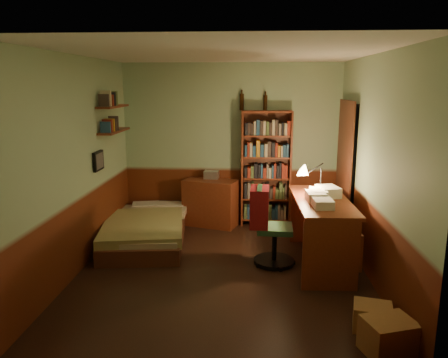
# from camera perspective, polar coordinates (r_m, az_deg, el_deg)

# --- Properties ---
(floor) EXTENTS (3.50, 4.00, 0.02)m
(floor) POSITION_cam_1_polar(r_m,az_deg,el_deg) (5.55, -0.17, -11.82)
(floor) COLOR black
(floor) RESTS_ON ground
(ceiling) EXTENTS (3.50, 4.00, 0.02)m
(ceiling) POSITION_cam_1_polar(r_m,az_deg,el_deg) (5.09, -0.19, 16.25)
(ceiling) COLOR silver
(ceiling) RESTS_ON wall_back
(wall_back) EXTENTS (3.50, 0.02, 2.60)m
(wall_back) POSITION_cam_1_polar(r_m,az_deg,el_deg) (7.14, 0.94, 4.54)
(wall_back) COLOR #8FB28A
(wall_back) RESTS_ON ground
(wall_left) EXTENTS (0.02, 4.00, 2.60)m
(wall_left) POSITION_cam_1_polar(r_m,az_deg,el_deg) (5.57, -18.58, 1.72)
(wall_left) COLOR #8FB28A
(wall_left) RESTS_ON ground
(wall_right) EXTENTS (0.02, 4.00, 2.60)m
(wall_right) POSITION_cam_1_polar(r_m,az_deg,el_deg) (5.34, 19.03, 1.27)
(wall_right) COLOR #8FB28A
(wall_right) RESTS_ON ground
(wall_front) EXTENTS (3.50, 0.02, 2.60)m
(wall_front) POSITION_cam_1_polar(r_m,az_deg,el_deg) (3.21, -2.68, -4.99)
(wall_front) COLOR #8FB28A
(wall_front) RESTS_ON ground
(doorway) EXTENTS (0.06, 0.90, 2.00)m
(doorway) POSITION_cam_1_polar(r_m,az_deg,el_deg) (6.62, 15.64, 0.86)
(doorway) COLOR black
(doorway) RESTS_ON ground
(door_trim) EXTENTS (0.02, 0.98, 2.08)m
(door_trim) POSITION_cam_1_polar(r_m,az_deg,el_deg) (6.62, 15.34, 0.86)
(door_trim) COLOR #492316
(door_trim) RESTS_ON ground
(bed) EXTENTS (1.26, 2.07, 0.58)m
(bed) POSITION_cam_1_polar(r_m,az_deg,el_deg) (6.52, -10.11, -5.48)
(bed) COLOR #8C914E
(bed) RESTS_ON ground
(dresser) EXTENTS (0.93, 0.66, 0.75)m
(dresser) POSITION_cam_1_polar(r_m,az_deg,el_deg) (7.11, -1.74, -3.10)
(dresser) COLOR #622715
(dresser) RESTS_ON ground
(mini_stereo) EXTENTS (0.25, 0.20, 0.13)m
(mini_stereo) POSITION_cam_1_polar(r_m,az_deg,el_deg) (7.13, -1.66, 0.57)
(mini_stereo) COLOR #B2B2B7
(mini_stereo) RESTS_ON dresser
(bookshelf) EXTENTS (0.81, 0.30, 1.86)m
(bookshelf) POSITION_cam_1_polar(r_m,az_deg,el_deg) (7.04, 5.47, 1.31)
(bookshelf) COLOR #622715
(bookshelf) RESTS_ON ground
(bottle_left) EXTENTS (0.07, 0.07, 0.26)m
(bottle_left) POSITION_cam_1_polar(r_m,az_deg,el_deg) (7.03, 2.33, 10.03)
(bottle_left) COLOR black
(bottle_left) RESTS_ON bookshelf
(bottle_right) EXTENTS (0.07, 0.07, 0.23)m
(bottle_right) POSITION_cam_1_polar(r_m,az_deg,el_deg) (7.03, 5.41, 9.89)
(bottle_right) COLOR black
(bottle_right) RESTS_ON bookshelf
(desk) EXTENTS (0.71, 1.60, 0.85)m
(desk) POSITION_cam_1_polar(r_m,az_deg,el_deg) (5.72, 12.48, -6.71)
(desk) COLOR #622715
(desk) RESTS_ON ground
(paper_stack) EXTENTS (0.31, 0.37, 0.13)m
(paper_stack) POSITION_cam_1_polar(r_m,az_deg,el_deg) (5.75, 13.44, -1.58)
(paper_stack) COLOR silver
(paper_stack) RESTS_ON desk
(desk_lamp) EXTENTS (0.25, 0.25, 0.63)m
(desk_lamp) POSITION_cam_1_polar(r_m,az_deg,el_deg) (5.80, 12.57, 1.11)
(desk_lamp) COLOR black
(desk_lamp) RESTS_ON desk
(office_chair) EXTENTS (0.59, 0.52, 1.14)m
(office_chair) POSITION_cam_1_polar(r_m,az_deg,el_deg) (5.56, 6.68, -5.50)
(office_chair) COLOR #2A5835
(office_chair) RESTS_ON ground
(red_jacket) EXTENTS (0.32, 0.46, 0.49)m
(red_jacket) POSITION_cam_1_polar(r_m,az_deg,el_deg) (5.41, 7.66, 2.85)
(red_jacket) COLOR #A41821
(red_jacket) RESTS_ON office_chair
(wall_shelf_lower) EXTENTS (0.20, 0.90, 0.03)m
(wall_shelf_lower) POSITION_cam_1_polar(r_m,az_deg,el_deg) (6.51, -14.14, 6.09)
(wall_shelf_lower) COLOR #622715
(wall_shelf_lower) RESTS_ON wall_left
(wall_shelf_upper) EXTENTS (0.20, 0.90, 0.03)m
(wall_shelf_upper) POSITION_cam_1_polar(r_m,az_deg,el_deg) (6.48, -14.30, 9.17)
(wall_shelf_upper) COLOR #622715
(wall_shelf_upper) RESTS_ON wall_left
(framed_picture) EXTENTS (0.04, 0.32, 0.26)m
(framed_picture) POSITION_cam_1_polar(r_m,az_deg,el_deg) (6.11, -16.10, 2.29)
(framed_picture) COLOR black
(framed_picture) RESTS_ON wall_left
(cardboard_box_a) EXTENTS (0.49, 0.44, 0.31)m
(cardboard_box_a) POSITION_cam_1_polar(r_m,az_deg,el_deg) (4.18, 20.72, -18.72)
(cardboard_box_a) COLOR #A17242
(cardboard_box_a) RESTS_ON ground
(cardboard_box_b) EXTENTS (0.40, 0.35, 0.24)m
(cardboard_box_b) POSITION_cam_1_polar(r_m,az_deg,el_deg) (4.50, 18.81, -16.71)
(cardboard_box_b) COLOR #A17242
(cardboard_box_b) RESTS_ON ground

